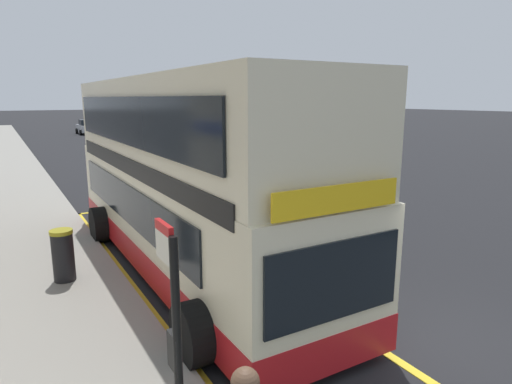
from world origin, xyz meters
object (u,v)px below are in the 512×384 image
object	(u,v)px
bus_stop_sign	(174,330)
parked_car_silver_across	(87,127)
double_decker_bus	(184,182)
litter_bin	(63,255)

from	to	relation	value
bus_stop_sign	parked_car_silver_across	bearing A→B (deg)	81.12
double_decker_bus	parked_car_silver_across	xyz separation A→B (m)	(5.31, 43.29, -1.26)
parked_car_silver_across	litter_bin	size ratio (longest dim) A/B	3.76
litter_bin	bus_stop_sign	bearing A→B (deg)	-86.44
double_decker_bus	parked_car_silver_across	distance (m)	43.63
parked_car_silver_across	double_decker_bus	bearing A→B (deg)	-96.27
bus_stop_sign	double_decker_bus	bearing A→B (deg)	67.56
double_decker_bus	litter_bin	world-z (taller)	double_decker_bus
parked_car_silver_across	litter_bin	world-z (taller)	parked_car_silver_across
litter_bin	double_decker_bus	bearing A→B (deg)	-4.65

